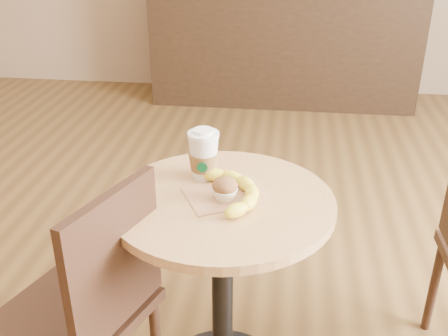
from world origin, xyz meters
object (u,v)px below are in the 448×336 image
coffee_cup (204,156)px  chair_left (90,305)px  banana (231,192)px  muffin (225,189)px  cafe_table (222,260)px

coffee_cup → chair_left: bearing=-133.2°
chair_left → banana: chair_left is taller
coffee_cup → muffin: bearing=-61.3°
chair_left → banana: (0.39, 0.21, 0.29)m
coffee_cup → banana: coffee_cup is taller
banana → chair_left: bearing=-170.2°
chair_left → muffin: size_ratio=11.35×
cafe_table → banana: size_ratio=2.63×
cafe_table → coffee_cup: size_ratio=4.54×
chair_left → muffin: 0.52m
banana → coffee_cup: bearing=109.3°
chair_left → muffin: bearing=138.8°
coffee_cup → banana: 0.17m
chair_left → coffee_cup: (0.29, 0.34, 0.34)m
cafe_table → banana: (0.03, -0.00, 0.25)m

